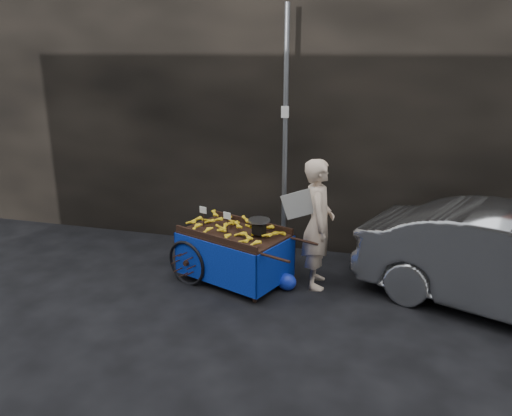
% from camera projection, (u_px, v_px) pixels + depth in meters
% --- Properties ---
extents(ground, '(80.00, 80.00, 0.00)m').
position_uv_depth(ground, '(245.00, 284.00, 7.41)').
color(ground, black).
rests_on(ground, ground).
extents(building_wall, '(13.50, 2.00, 5.00)m').
position_uv_depth(building_wall, '(306.00, 98.00, 8.96)').
color(building_wall, black).
rests_on(building_wall, ground).
extents(street_pole, '(0.12, 0.10, 4.00)m').
position_uv_depth(street_pole, '(285.00, 137.00, 7.93)').
color(street_pole, slate).
rests_on(street_pole, ground).
extents(banana_cart, '(2.25, 1.59, 1.12)m').
position_uv_depth(banana_cart, '(232.00, 237.00, 7.35)').
color(banana_cart, black).
rests_on(banana_cart, ground).
extents(vendor, '(0.80, 0.76, 1.89)m').
position_uv_depth(vendor, '(318.00, 224.00, 7.12)').
color(vendor, beige).
rests_on(vendor, ground).
extents(plastic_bag, '(0.28, 0.22, 0.25)m').
position_uv_depth(plastic_bag, '(287.00, 282.00, 7.19)').
color(plastic_bag, '#1A31C4').
rests_on(plastic_bag, ground).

